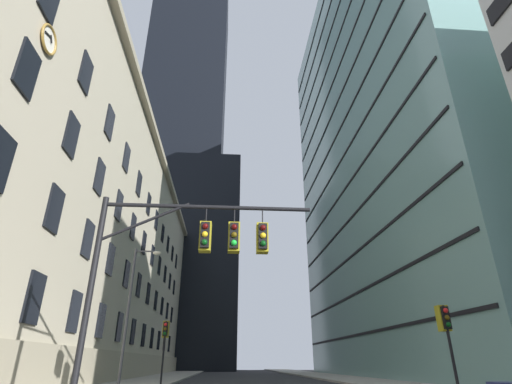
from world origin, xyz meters
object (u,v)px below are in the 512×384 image
at_px(traffic_light_near_right, 445,323).
at_px(traffic_signal_mast, 196,250).
at_px(traffic_light_far_left, 165,333).
at_px(street_lamppost, 133,301).

bearing_deg(traffic_light_near_right, traffic_signal_mast, -161.40).
height_order(traffic_light_far_left, street_lamppost, street_lamppost).
bearing_deg(traffic_light_near_right, traffic_light_far_left, 139.73).
height_order(traffic_signal_mast, traffic_light_far_left, traffic_signal_mast).
xyz_separation_m(traffic_signal_mast, traffic_light_far_left, (-2.86, 14.48, -1.67)).
bearing_deg(traffic_light_far_left, traffic_signal_mast, -78.83).
bearing_deg(street_lamppost, traffic_light_far_left, 37.92).
relative_size(traffic_light_near_right, street_lamppost, 0.42).
xyz_separation_m(traffic_light_near_right, street_lamppost, (-15.06, 9.49, 2.05)).
xyz_separation_m(traffic_signal_mast, street_lamppost, (-4.87, 12.92, 0.10)).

